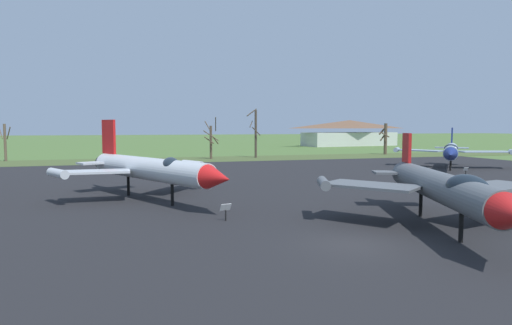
{
  "coord_description": "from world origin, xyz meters",
  "views": [
    {
      "loc": [
        -9.94,
        -17.41,
        5.31
      ],
      "look_at": [
        -0.07,
        14.64,
        2.64
      ],
      "focal_mm": 31.2,
      "sensor_mm": 36.0,
      "label": 1
    }
  ],
  "objects_px": {
    "info_placard_front_right": "(226,210)",
    "info_placard_rear_center": "(466,171)",
    "jet_fighter_front_right": "(150,168)",
    "jet_fighter_rear_center": "(451,151)",
    "jet_fighter_rear_left": "(441,187)",
    "visitor_building": "(350,133)"
  },
  "relations": [
    {
      "from": "info_placard_front_right",
      "to": "jet_fighter_rear_center",
      "type": "xyz_separation_m",
      "value": [
        34.44,
        22.23,
        1.69
      ]
    },
    {
      "from": "jet_fighter_rear_left",
      "to": "info_placard_front_right",
      "type": "bearing_deg",
      "value": 152.57
    },
    {
      "from": "info_placard_rear_center",
      "to": "jet_fighter_rear_left",
      "type": "bearing_deg",
      "value": -134.86
    },
    {
      "from": "jet_fighter_rear_center",
      "to": "info_placard_front_right",
      "type": "bearing_deg",
      "value": -147.16
    },
    {
      "from": "jet_fighter_front_right",
      "to": "jet_fighter_rear_center",
      "type": "xyz_separation_m",
      "value": [
        38.01,
        13.9,
        -0.04
      ]
    },
    {
      "from": "info_placard_front_right",
      "to": "visitor_building",
      "type": "height_order",
      "value": "visitor_building"
    },
    {
      "from": "jet_fighter_front_right",
      "to": "info_placard_front_right",
      "type": "height_order",
      "value": "jet_fighter_front_right"
    },
    {
      "from": "jet_fighter_front_right",
      "to": "visitor_building",
      "type": "xyz_separation_m",
      "value": [
        60.89,
        81.17,
        1.22
      ]
    },
    {
      "from": "jet_fighter_front_right",
      "to": "jet_fighter_rear_left",
      "type": "height_order",
      "value": "jet_fighter_front_right"
    },
    {
      "from": "info_placard_rear_center",
      "to": "visitor_building",
      "type": "height_order",
      "value": "visitor_building"
    },
    {
      "from": "jet_fighter_front_right",
      "to": "info_placard_front_right",
      "type": "distance_m",
      "value": 9.23
    },
    {
      "from": "info_placard_rear_center",
      "to": "visitor_building",
      "type": "bearing_deg",
      "value": 69.65
    },
    {
      "from": "jet_fighter_rear_center",
      "to": "info_placard_rear_center",
      "type": "distance_m",
      "value": 9.8
    },
    {
      "from": "jet_fighter_front_right",
      "to": "jet_fighter_rear_center",
      "type": "distance_m",
      "value": 40.47
    },
    {
      "from": "jet_fighter_front_right",
      "to": "visitor_building",
      "type": "bearing_deg",
      "value": 53.13
    },
    {
      "from": "jet_fighter_rear_center",
      "to": "jet_fighter_rear_left",
      "type": "height_order",
      "value": "jet_fighter_rear_center"
    },
    {
      "from": "info_placard_rear_center",
      "to": "visitor_building",
      "type": "relative_size",
      "value": 0.04
    },
    {
      "from": "info_placard_front_right",
      "to": "info_placard_rear_center",
      "type": "height_order",
      "value": "info_placard_rear_center"
    },
    {
      "from": "info_placard_rear_center",
      "to": "visitor_building",
      "type": "xyz_separation_m",
      "value": [
        27.99,
        75.46,
        2.95
      ]
    },
    {
      "from": "visitor_building",
      "to": "info_placard_rear_center",
      "type": "bearing_deg",
      "value": -110.35
    },
    {
      "from": "jet_fighter_front_right",
      "to": "jet_fighter_rear_center",
      "type": "relative_size",
      "value": 1.04
    },
    {
      "from": "info_placard_front_right",
      "to": "info_placard_rear_center",
      "type": "relative_size",
      "value": 0.96
    }
  ]
}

